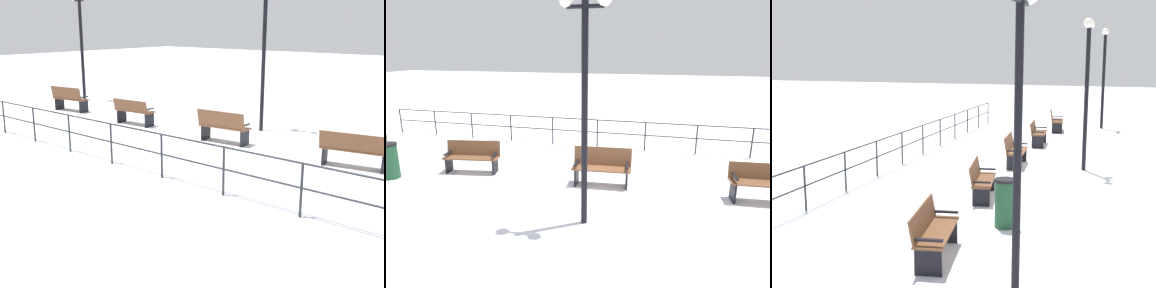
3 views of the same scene
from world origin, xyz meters
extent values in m
plane|color=white|center=(0.00, 0.00, 0.00)|extent=(80.00, 80.00, 0.00)
cube|color=brown|center=(0.15, -7.54, 0.47)|extent=(0.74, 1.71, 0.04)
cube|color=brown|center=(-0.10, -7.58, 0.69)|extent=(0.37, 1.65, 0.41)
cube|color=black|center=(0.26, -8.26, 0.23)|extent=(0.44, 0.12, 0.47)
cube|color=black|center=(0.03, -6.82, 0.23)|extent=(0.44, 0.12, 0.47)
cube|color=black|center=(0.28, -8.26, 0.59)|extent=(0.44, 0.14, 0.04)
cube|color=black|center=(0.05, -6.82, 0.59)|extent=(0.44, 0.14, 0.04)
cube|color=brown|center=(-0.10, -3.77, 0.44)|extent=(0.70, 1.61, 0.04)
cube|color=brown|center=(-0.32, -3.81, 0.67)|extent=(0.38, 1.56, 0.43)
cube|color=black|center=(0.02, -4.44, 0.22)|extent=(0.40, 0.12, 0.44)
cube|color=black|center=(-0.22, -3.10, 0.22)|extent=(0.40, 0.12, 0.44)
cube|color=black|center=(0.04, -4.44, 0.56)|extent=(0.40, 0.14, 0.04)
cube|color=black|center=(-0.20, -3.10, 0.56)|extent=(0.40, 0.14, 0.04)
cube|color=brown|center=(-0.11, 0.00, 0.47)|extent=(0.62, 1.54, 0.04)
cube|color=brown|center=(-0.36, -0.02, 0.72)|extent=(0.24, 1.51, 0.47)
cube|color=black|center=(-0.06, -0.65, 0.23)|extent=(0.45, 0.09, 0.47)
cube|color=black|center=(-0.17, 0.65, 0.23)|extent=(0.45, 0.09, 0.47)
cube|color=black|center=(-0.04, -0.65, 0.59)|extent=(0.45, 0.11, 0.04)
cube|color=black|center=(-0.15, 0.65, 0.59)|extent=(0.45, 0.11, 0.04)
cube|color=brown|center=(-0.07, 3.77, 0.48)|extent=(0.58, 1.49, 0.04)
cube|color=brown|center=(-0.31, 3.75, 0.69)|extent=(0.21, 1.46, 0.38)
cube|color=black|center=(-0.03, 3.14, 0.24)|extent=(0.43, 0.08, 0.48)
cube|color=black|center=(-0.12, 4.40, 0.24)|extent=(0.43, 0.08, 0.48)
cube|color=black|center=(-0.01, 3.15, 0.60)|extent=(0.43, 0.10, 0.04)
cube|color=black|center=(-0.10, 4.40, 0.60)|extent=(0.43, 0.10, 0.04)
cube|color=brown|center=(0.07, 7.54, 0.47)|extent=(0.70, 1.57, 0.04)
cube|color=brown|center=(-0.18, 7.51, 0.73)|extent=(0.33, 1.52, 0.48)
cube|color=black|center=(0.16, 6.89, 0.24)|extent=(0.45, 0.11, 0.47)
cube|color=black|center=(-0.02, 8.19, 0.24)|extent=(0.45, 0.11, 0.47)
cube|color=black|center=(0.18, 6.89, 0.59)|extent=(0.45, 0.13, 0.04)
cube|color=black|center=(0.00, 8.20, 0.59)|extent=(0.45, 0.13, 0.04)
cylinder|color=black|center=(1.89, -9.44, 2.06)|extent=(0.10, 0.10, 4.12)
cylinder|color=black|center=(1.89, -9.44, 4.00)|extent=(0.06, 0.77, 0.06)
cylinder|color=black|center=(1.89, 0.05, 2.13)|extent=(0.12, 0.12, 4.25)
cylinder|color=black|center=(1.89, 0.05, 4.13)|extent=(0.07, 0.67, 0.07)
sphere|color=white|center=(1.89, -0.29, 4.25)|extent=(0.27, 0.27, 0.27)
sphere|color=white|center=(1.89, 0.38, 4.25)|extent=(0.27, 0.27, 0.27)
cone|color=black|center=(1.89, 0.05, 4.31)|extent=(0.17, 0.17, 0.12)
cylinder|color=black|center=(1.89, 9.12, 2.18)|extent=(0.14, 0.14, 4.36)
cylinder|color=black|center=(1.89, 9.12, 4.24)|extent=(0.08, 0.69, 0.08)
sphere|color=white|center=(1.89, 8.77, 4.37)|extent=(0.28, 0.28, 0.28)
sphere|color=white|center=(1.89, 9.46, 4.37)|extent=(0.28, 0.28, 0.28)
cone|color=black|center=(1.89, 9.12, 4.42)|extent=(0.19, 0.19, 0.12)
cylinder|color=#26282D|center=(-3.58, -5.91, 0.50)|extent=(0.05, 0.05, 1.00)
cylinder|color=#26282D|center=(-3.58, -4.22, 0.50)|extent=(0.05, 0.05, 1.00)
cylinder|color=#26282D|center=(-3.58, -2.53, 0.50)|extent=(0.05, 0.05, 1.00)
cylinder|color=#26282D|center=(-3.58, -0.84, 0.50)|extent=(0.05, 0.05, 1.00)
cylinder|color=#26282D|center=(-3.58, 0.84, 0.50)|extent=(0.05, 0.05, 1.00)
cylinder|color=#26282D|center=(-3.58, 2.53, 0.50)|extent=(0.05, 0.05, 1.00)
cylinder|color=#26282D|center=(-3.58, 4.22, 0.50)|extent=(0.05, 0.05, 1.00)
cylinder|color=#26282D|center=(-3.58, 5.91, 0.50)|extent=(0.05, 0.05, 1.00)
cylinder|color=#26282D|center=(-3.58, 7.60, 0.50)|extent=(0.05, 0.05, 1.00)
cylinder|color=#26282D|center=(-3.58, 9.29, 0.50)|extent=(0.05, 0.05, 1.00)
cylinder|color=#26282D|center=(-3.58, 0.00, 1.00)|extent=(0.04, 18.59, 0.04)
cylinder|color=#26282D|center=(-3.58, 0.00, 0.55)|extent=(0.04, 18.59, 0.04)
cylinder|color=#1E4C2D|center=(0.86, -5.65, 0.46)|extent=(0.41, 0.41, 0.93)
cylinder|color=black|center=(0.86, -5.65, 0.96)|extent=(0.43, 0.43, 0.06)
camera|label=1|loc=(-10.76, -7.82, 3.35)|focal=44.32mm
camera|label=2|loc=(7.94, 1.55, 3.43)|focal=31.62mm
camera|label=3|loc=(3.12, -15.27, 3.42)|focal=48.25mm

